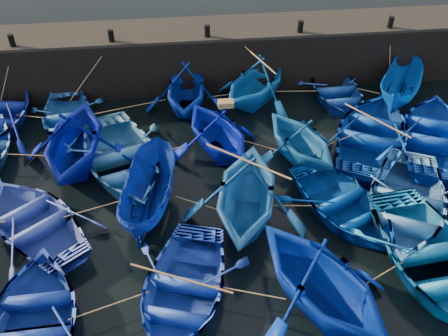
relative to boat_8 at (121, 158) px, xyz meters
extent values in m
plane|color=black|center=(3.64, -4.32, -0.58)|extent=(120.00, 120.00, 0.00)
cube|color=black|center=(3.64, 6.18, 0.67)|extent=(26.00, 2.50, 2.50)
cube|color=black|center=(3.64, 6.18, 1.98)|extent=(26.00, 2.50, 0.12)
cylinder|color=black|center=(-4.36, 5.28, 2.29)|extent=(0.24, 0.24, 0.50)
cylinder|color=black|center=(-0.36, 5.28, 2.29)|extent=(0.24, 0.24, 0.50)
cylinder|color=black|center=(3.64, 5.28, 2.29)|extent=(0.24, 0.24, 0.50)
cylinder|color=black|center=(7.64, 5.28, 2.29)|extent=(0.24, 0.24, 0.50)
cylinder|color=black|center=(11.64, 5.28, 2.29)|extent=(0.24, 0.24, 0.50)
imported|color=blue|center=(-2.34, 2.98, -0.13)|extent=(3.74, 4.77, 0.90)
imported|color=#01208D|center=(2.58, 3.80, 0.49)|extent=(3.93, 4.42, 2.13)
imported|color=blue|center=(5.58, 3.94, 0.52)|extent=(5.48, 5.51, 2.20)
imported|color=navy|center=(9.17, 3.77, -0.12)|extent=(3.32, 4.50, 0.91)
imported|color=blue|center=(11.80, 3.27, 0.22)|extent=(3.54, 4.32, 1.60)
imported|color=#000C84|center=(-1.60, 0.42, 0.68)|extent=(4.53, 5.13, 2.51)
imported|color=#347BC6|center=(0.00, 0.00, 0.00)|extent=(5.47, 6.49, 1.15)
imported|color=#0010A0|center=(3.60, 0.64, 0.48)|extent=(4.75, 5.05, 2.12)
imported|color=#0F5A9E|center=(6.60, -0.13, 0.43)|extent=(4.51, 4.79, 2.00)
imported|color=navy|center=(9.64, 0.44, 0.01)|extent=(6.30, 6.94, 1.18)
imported|color=#0635BA|center=(11.98, 0.10, 0.00)|extent=(6.00, 6.74, 1.15)
imported|color=#3047B4|center=(-2.59, -2.79, -0.09)|extent=(5.53, 5.80, 0.98)
imported|color=navy|center=(0.99, -2.23, 0.23)|extent=(2.39, 4.40, 1.61)
imported|color=#185DAA|center=(4.14, -3.01, 0.67)|extent=(5.09, 5.57, 2.49)
imported|color=#00398F|center=(7.41, -3.18, -0.09)|extent=(4.88, 5.59, 0.97)
imported|color=blue|center=(9.41, -3.37, -0.02)|extent=(5.81, 6.51, 1.11)
imported|color=navy|center=(-1.98, -6.61, -0.05)|extent=(3.76, 5.15, 1.05)
imported|color=blue|center=(1.92, -5.96, -0.08)|extent=(4.66, 5.57, 0.99)
imported|color=#0023A1|center=(5.63, -6.61, 0.68)|extent=(5.89, 6.15, 2.51)
imported|color=blue|center=(9.28, -5.73, 0.00)|extent=(4.54, 5.96, 1.16)
cube|color=olive|center=(3.90, 0.64, 1.65)|extent=(0.56, 0.36, 0.21)
cylinder|color=tan|center=(-3.80, 3.14, -0.03)|extent=(1.13, 0.36, 0.04)
cylinder|color=tan|center=(0.12, 3.39, -0.03)|extent=(3.13, 0.86, 0.04)
cylinder|color=tan|center=(4.08, 3.87, -0.03)|extent=(1.21, 0.17, 0.04)
cylinder|color=tan|center=(7.37, 3.86, -0.03)|extent=(1.79, 0.20, 0.04)
cylinder|color=tan|center=(10.48, 3.52, -0.03)|extent=(0.86, 0.53, 0.04)
cylinder|color=tan|center=(-3.47, 0.59, -0.03)|extent=(1.96, 0.39, 0.04)
cylinder|color=tan|center=(-0.80, 0.21, -0.03)|extent=(0.23, 0.43, 0.04)
cylinder|color=tan|center=(1.80, 0.32, -0.03)|extent=(1.81, 0.67, 0.04)
cylinder|color=tan|center=(5.10, 0.25, -0.03)|extent=(1.22, 0.79, 0.04)
cylinder|color=tan|center=(8.12, 0.16, -0.03)|extent=(1.26, 0.60, 0.04)
cylinder|color=tan|center=(10.81, 0.27, -0.03)|extent=(0.56, 0.37, 0.04)
cylinder|color=tan|center=(-0.80, -2.51, -0.03)|extent=(1.80, 0.60, 0.04)
cylinder|color=tan|center=(2.57, -2.62, -0.03)|extent=(1.37, 0.81, 0.04)
cylinder|color=tan|center=(5.78, -3.10, -0.03)|extent=(1.47, 0.21, 0.04)
cylinder|color=tan|center=(8.41, -3.28, -0.03)|extent=(0.22, 0.21, 0.04)
cylinder|color=tan|center=(10.90, -3.08, -0.03)|extent=(1.20, 0.60, 0.04)
cylinder|color=tan|center=(-0.03, -6.29, -0.03)|extent=(2.11, 0.69, 0.04)
cylinder|color=tan|center=(3.78, -6.29, -0.03)|extent=(1.92, 0.69, 0.04)
cylinder|color=tan|center=(7.45, -6.17, -0.03)|extent=(1.86, 0.91, 0.04)
cylinder|color=tan|center=(-4.81, 4.84, 1.01)|extent=(0.95, 0.72, 2.09)
cylinder|color=tan|center=(-1.35, 4.68, 1.01)|extent=(2.02, 1.04, 2.10)
cylinder|color=tan|center=(3.11, 5.09, 1.01)|extent=(1.10, 0.22, 2.09)
cylinder|color=tan|center=(4.61, 5.16, 1.01)|extent=(1.96, 0.08, 2.09)
cylinder|color=tan|center=(8.40, 5.08, 1.01)|extent=(1.56, 0.24, 2.09)
cylinder|color=tan|center=(11.72, 4.83, 1.01)|extent=(0.20, 0.75, 2.08)
cylinder|color=#99724C|center=(5.58, 3.94, 1.65)|extent=(1.08, 2.84, 0.06)
cylinder|color=#99724C|center=(9.64, 0.44, 0.63)|extent=(1.77, 2.49, 0.06)
cylinder|color=#99724C|center=(4.14, -3.01, 1.94)|extent=(2.34, 1.97, 0.06)
cylinder|color=#99724C|center=(1.92, -5.96, 0.45)|extent=(2.74, 1.32, 0.06)
camera|label=1|loc=(2.17, -14.40, 11.45)|focal=40.00mm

